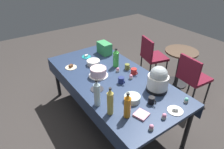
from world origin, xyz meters
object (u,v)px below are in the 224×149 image
Objects in this scene: cupcake_rose at (164,116)px; soda_bottle_orange_juice at (127,106)px; dessert_plate_teal at (86,57)px; cupcake_lemon at (186,100)px; frosted_layer_cake at (98,72)px; soda_bottle_lime_soda at (116,58)px; maroon_chair_left at (152,55)px; coffee_mug_red at (134,71)px; soda_bottle_ginger_ale at (110,102)px; dessert_plate_cream at (71,67)px; soda_carton at (104,48)px; ceramic_snack_bowl at (93,62)px; cupcake_vanilla at (151,127)px; maroon_chair_right at (192,76)px; cupcake_berry at (131,77)px; dessert_plate_white at (175,110)px; dessert_plate_charcoal at (97,89)px; round_cafe_table at (180,61)px; coffee_mug_black at (152,100)px; coffee_mug_navy at (121,80)px; cupcake_cocoa at (118,70)px; glass_salad_bowl at (132,98)px; slow_cooker at (158,80)px; potluck_table at (112,81)px.

cupcake_rose is 0.41m from soda_bottle_orange_juice.
cupcake_lemon is at bearing 13.10° from dessert_plate_teal.
soda_bottle_lime_soda is (-0.09, 0.37, 0.08)m from frosted_layer_cake.
frosted_layer_cake is at bearing -74.42° from maroon_chair_left.
soda_bottle_ginger_ale is at bearing -57.20° from coffee_mug_red.
coffee_mug_red is at bearing 43.99° from dessert_plate_cream.
soda_carton is at bearing 168.01° from soda_bottle_lime_soda.
ceramic_snack_bowl is 3.06× the size of cupcake_lemon.
dessert_plate_teal is 1.76m from cupcake_lemon.
frosted_layer_cake is at bearing 175.30° from cupcake_vanilla.
maroon_chair_right reaches higher than cupcake_lemon.
soda_bottle_ginger_ale is at bearing -57.14° from cupcake_berry.
dessert_plate_charcoal is at bearing -149.13° from dessert_plate_white.
dessert_plate_teal is 0.21× the size of round_cafe_table.
soda_bottle_ginger_ale reaches higher than coffee_mug_red.
coffee_mug_black is at bearing 12.47° from frosted_layer_cake.
soda_bottle_orange_juice is 1.04× the size of soda_bottle_lime_soda.
dessert_plate_teal is at bearing -98.53° from maroon_chair_left.
coffee_mug_navy is 1.40m from maroon_chair_right.
soda_bottle_ginger_ale reaches higher than coffee_mug_navy.
cupcake_cocoa is at bearing 170.98° from cupcake_rose.
maroon_chair_right reaches higher than glass_salad_bowl.
cupcake_vanilla is at bearing 24.96° from soda_bottle_ginger_ale.
soda_bottle_orange_juice is at bearing -30.22° from cupcake_cocoa.
cupcake_cocoa is (-0.26, -0.04, 0.00)m from cupcake_berry.
slow_cooker is 1.95× the size of dessert_plate_cream.
potluck_table is 0.28m from cupcake_berry.
soda_bottle_orange_juice is (-0.22, -0.72, 0.11)m from cupcake_lemon.
maroon_chair_left is (-1.55, 1.38, -0.29)m from cupcake_rose.
coffee_mug_navy is at bearing 25.87° from frosted_layer_cake.
dessert_plate_charcoal is 0.91m from cupcake_rose.
dessert_plate_charcoal is (0.27, -0.19, -0.05)m from frosted_layer_cake.
dessert_plate_cream is at bearing -143.96° from cupcake_berry.
maroon_chair_right reaches higher than cupcake_cocoa.
cupcake_berry reaches higher than potluck_table.
soda_carton is at bearing 169.00° from coffee_mug_black.
dessert_plate_white is (0.85, 0.51, 0.00)m from dessert_plate_charcoal.
cupcake_berry reaches higher than round_cafe_table.
cupcake_vanilla is (1.60, 0.13, 0.02)m from dessert_plate_cream.
soda_bottle_orange_juice reaches higher than frosted_layer_cake.
dessert_plate_teal is 2.27× the size of cupcake_vanilla.
dessert_plate_cream is (-1.16, -0.66, -0.15)m from slow_cooker.
dessert_plate_white is 0.19m from cupcake_rose.
frosted_layer_cake reaches higher than dessert_plate_cream.
slow_cooker is 5.07× the size of cupcake_berry.
coffee_mug_red is at bearing 159.91° from cupcake_rose.
cupcake_rose reaches higher than dessert_plate_white.
dessert_plate_white reaches higher than potluck_table.
maroon_chair_left is (-0.09, 1.40, -0.30)m from ceramic_snack_bowl.
dessert_plate_white is at bearing 96.17° from cupcake_vanilla.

